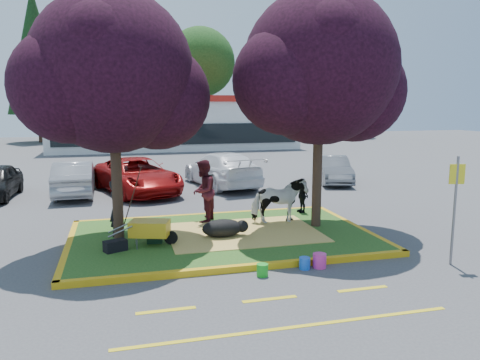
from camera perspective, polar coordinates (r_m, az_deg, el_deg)
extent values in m
plane|color=#424244|center=(13.19, -2.13, -7.23)|extent=(90.00, 90.00, 0.00)
cube|color=#214F18|center=(13.17, -2.14, -6.92)|extent=(8.00, 5.00, 0.15)
cube|color=gold|center=(10.79, 0.90, -10.63)|extent=(8.30, 0.16, 0.15)
cube|color=gold|center=(15.62, -4.20, -4.34)|extent=(8.30, 0.16, 0.15)
cube|color=gold|center=(12.96, -20.21, -7.78)|extent=(0.16, 5.30, 0.15)
cube|color=gold|center=(14.57, 13.80, -5.59)|extent=(0.16, 5.30, 0.15)
cube|color=#EED162|center=(13.29, 0.40, -6.41)|extent=(4.20, 3.00, 0.01)
cylinder|color=black|center=(12.88, -14.83, 0.79)|extent=(0.28, 0.28, 3.53)
sphere|color=black|center=(12.77, -15.34, 12.61)|extent=(4.20, 4.20, 4.20)
sphere|color=black|center=(13.00, -10.04, 9.95)|extent=(2.86, 2.86, 2.86)
sphere|color=black|center=(12.51, -20.17, 10.71)|extent=(2.86, 2.86, 2.86)
cylinder|color=black|center=(13.87, 9.42, 1.91)|extent=(0.28, 0.28, 3.70)
sphere|color=black|center=(13.79, 9.73, 13.41)|extent=(4.40, 4.40, 4.40)
sphere|color=black|center=(14.47, 13.77, 10.46)|extent=(2.99, 2.99, 2.99)
sphere|color=black|center=(13.07, 5.74, 11.98)|extent=(2.99, 2.99, 2.99)
cube|color=yellow|center=(9.00, -9.01, -15.44)|extent=(1.10, 0.12, 0.01)
cube|color=yellow|center=(9.38, 3.64, -14.29)|extent=(1.10, 0.12, 0.01)
cube|color=yellow|center=(10.14, 14.71, -12.72)|extent=(1.10, 0.12, 0.01)
cube|color=yellow|center=(8.35, 6.34, -17.42)|extent=(6.00, 0.10, 0.01)
cube|color=silver|center=(40.66, -8.03, 6.75)|extent=(20.00, 8.00, 4.00)
cube|color=#B01B13|center=(40.63, -8.10, 9.78)|extent=(20.40, 8.40, 0.50)
cube|color=black|center=(36.68, -7.27, 5.55)|extent=(19.00, 0.10, 1.60)
cylinder|color=black|center=(49.91, -23.19, 6.50)|extent=(0.44, 0.44, 3.92)
cone|color=black|center=(50.12, -23.70, 14.19)|extent=(5.60, 5.60, 11.90)
cylinder|color=black|center=(50.90, -13.93, 6.54)|extent=(0.44, 0.44, 3.08)
sphere|color=#143811|center=(50.95, -14.16, 12.48)|extent=(6.16, 6.16, 6.16)
cylinder|color=black|center=(50.64, -4.77, 7.09)|extent=(0.44, 0.44, 3.64)
sphere|color=#143811|center=(50.79, -4.87, 14.14)|extent=(7.28, 7.28, 7.28)
cylinder|color=black|center=(53.09, 3.74, 7.13)|extent=(0.44, 0.44, 3.50)
cone|color=black|center=(53.21, 3.81, 13.60)|extent=(5.00, 5.00, 10.62)
cylinder|color=black|center=(55.24, 12.03, 6.88)|extent=(0.44, 0.44, 3.22)
sphere|color=#143811|center=(55.30, 12.22, 12.60)|extent=(6.44, 6.44, 6.44)
imported|color=white|center=(14.22, 4.77, -2.53)|extent=(1.66, 0.78, 1.39)
ellipsoid|color=black|center=(12.82, -2.15, -5.88)|extent=(1.22, 0.82, 0.49)
imported|color=black|center=(13.25, -14.77, -3.34)|extent=(0.58, 0.67, 1.55)
imported|color=#41121C|center=(14.35, -4.50, -1.35)|extent=(1.06, 1.16, 1.91)
imported|color=black|center=(15.76, 7.55, -1.85)|extent=(0.40, 0.71, 1.15)
cylinder|color=black|center=(12.31, -8.42, -6.97)|extent=(0.35, 0.17, 0.35)
cylinder|color=slate|center=(12.06, -12.46, -7.68)|extent=(0.04, 0.04, 0.25)
cylinder|color=slate|center=(12.47, -12.54, -7.11)|extent=(0.04, 0.04, 0.25)
cube|color=gold|center=(12.19, -10.95, -5.79)|extent=(1.10, 0.85, 0.39)
cylinder|color=slate|center=(11.96, -14.39, -6.11)|extent=(0.61, 0.23, 0.32)
cylinder|color=slate|center=(12.37, -14.40, -5.59)|extent=(0.61, 0.23, 0.32)
cube|color=black|center=(12.04, -14.96, -7.74)|extent=(0.61, 0.49, 0.28)
cube|color=black|center=(12.52, -10.36, -7.08)|extent=(0.42, 0.30, 0.21)
cylinder|color=slate|center=(11.94, 24.67, -3.49)|extent=(0.06, 0.06, 2.57)
cube|color=yellow|center=(11.79, 24.95, 0.66)|extent=(0.36, 0.10, 0.46)
cylinder|color=green|center=(10.47, 2.75, -10.91)|extent=(0.28, 0.28, 0.27)
cylinder|color=#F636A2|center=(11.11, 9.67, -9.66)|extent=(0.35, 0.35, 0.33)
cylinder|color=blue|center=(10.98, 7.88, -10.02)|extent=(0.33, 0.33, 0.27)
imported|color=#93959A|center=(20.43, -19.52, 0.21)|extent=(1.60, 4.36, 1.43)
imported|color=maroon|center=(20.21, -12.44, 0.52)|extent=(3.98, 5.85, 1.49)
imported|color=white|center=(21.42, -2.23, 1.33)|extent=(3.14, 5.70, 1.56)
imported|color=slate|center=(22.76, 11.27, 1.25)|extent=(2.34, 4.08, 1.27)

